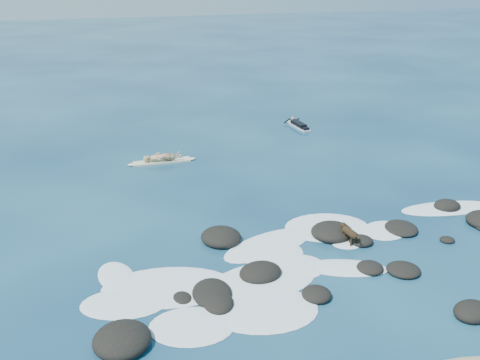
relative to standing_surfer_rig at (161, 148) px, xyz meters
name	(u,v)px	position (x,y,z in m)	size (l,w,h in m)	color
ground	(313,244)	(3.61, -9.21, -0.72)	(160.00, 160.00, 0.00)	#0A2642
reef_rocks	(321,259)	(3.39, -10.34, -0.60)	(14.89, 7.35, 0.59)	black
breaking_foam	(274,265)	(1.92, -10.07, -0.71)	(15.73, 6.68, 0.12)	white
standing_surfer_rig	(161,148)	(0.00, 0.00, 0.00)	(3.19, 0.63, 1.82)	beige
paddling_surfer_rig	(298,125)	(8.31, 3.57, -0.58)	(1.04, 2.34, 0.40)	silver
dog	(349,232)	(4.76, -9.50, -0.28)	(0.37, 1.04, 0.66)	black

